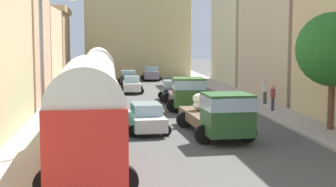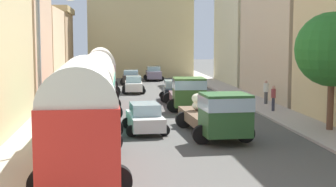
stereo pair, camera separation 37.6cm
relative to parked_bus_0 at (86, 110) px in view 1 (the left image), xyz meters
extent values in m
plane|color=#4F4E4A|center=(4.60, 20.50, -2.33)|extent=(154.00, 154.00, 0.00)
cube|color=#A9A798|center=(-2.65, 20.50, -2.26)|extent=(2.50, 70.00, 0.14)
cube|color=#AFA59E|center=(11.85, 20.50, -2.26)|extent=(2.50, 70.00, 0.14)
cube|color=tan|center=(-6.38, 19.85, 3.37)|extent=(4.95, 9.36, 11.41)
cube|color=beige|center=(-6.64, 30.32, 1.51)|extent=(5.49, 10.41, 7.68)
cube|color=tan|center=(-6.62, 41.67, 1.55)|extent=(5.45, 10.33, 7.76)
cube|color=tan|center=(-6.62, 41.67, 5.77)|extent=(5.99, 10.33, 0.69)
cube|color=#CAB292|center=(15.80, 21.69, 3.22)|extent=(5.39, 13.44, 11.11)
cube|color=beige|center=(15.68, 35.20, 4.53)|extent=(5.16, 11.66, 13.73)
cube|color=tan|center=(4.60, 47.36, 3.37)|extent=(13.13, 6.59, 11.42)
cube|color=tan|center=(0.01, 45.71, 5.46)|extent=(2.81, 2.81, 15.58)
cube|color=tan|center=(9.19, 45.71, 5.46)|extent=(2.81, 2.81, 15.58)
cube|color=red|center=(0.00, 0.00, -0.57)|extent=(2.68, 10.04, 2.53)
cylinder|color=silver|center=(0.00, 0.00, 0.70)|extent=(2.63, 9.83, 2.32)
cube|color=#99B7C6|center=(0.00, 0.00, -0.01)|extent=(2.71, 9.24, 0.81)
cylinder|color=black|center=(-1.22, 3.05, -1.83)|extent=(1.00, 0.35, 1.00)
cylinder|color=black|center=(1.03, 3.12, -1.83)|extent=(1.00, 0.35, 1.00)
cylinder|color=black|center=(-1.03, -3.12, -1.83)|extent=(1.00, 0.35, 1.00)
cylinder|color=black|center=(1.22, -3.05, -1.83)|extent=(1.00, 0.35, 1.00)
cube|color=#388F6E|center=(0.00, 9.00, -0.66)|extent=(2.53, 8.75, 2.35)
cylinder|color=silver|center=(0.00, 9.00, 0.51)|extent=(2.48, 8.58, 2.37)
cube|color=#99B7C6|center=(0.00, 9.00, -0.14)|extent=(2.57, 8.05, 0.75)
cylinder|color=black|center=(-1.11, 11.72, -1.83)|extent=(1.00, 0.35, 1.00)
cylinder|color=black|center=(1.18, 11.69, -1.83)|extent=(1.00, 0.35, 1.00)
cylinder|color=black|center=(-1.18, 6.31, -1.83)|extent=(1.00, 0.35, 1.00)
cylinder|color=black|center=(1.11, 6.28, -1.83)|extent=(1.00, 0.35, 1.00)
cube|color=red|center=(0.00, 18.00, -0.69)|extent=(2.45, 8.29, 2.28)
cylinder|color=silver|center=(0.00, 18.00, 0.45)|extent=(2.40, 8.12, 2.28)
cube|color=#99B7C6|center=(0.00, 18.00, -0.19)|extent=(2.48, 7.63, 0.73)
cylinder|color=black|center=(-1.14, 20.54, -1.83)|extent=(1.00, 0.35, 1.00)
cylinder|color=black|center=(1.07, 20.57, -1.83)|extent=(1.00, 0.35, 1.00)
cylinder|color=black|center=(-1.07, 15.43, -1.83)|extent=(1.00, 0.35, 1.00)
cylinder|color=black|center=(1.14, 15.46, -1.83)|extent=(1.00, 0.35, 1.00)
cube|color=silver|center=(0.00, 27.00, -0.65)|extent=(2.67, 9.99, 2.37)
cylinder|color=silver|center=(0.00, 27.00, 0.54)|extent=(2.61, 9.79, 2.35)
cube|color=#99B7C6|center=(0.00, 27.00, -0.13)|extent=(2.69, 9.19, 0.76)
cylinder|color=black|center=(-1.22, 30.04, -1.83)|extent=(1.00, 0.35, 1.00)
cylinder|color=black|center=(1.06, 30.11, -1.83)|extent=(1.00, 0.35, 1.00)
cylinder|color=black|center=(-1.06, 23.89, -1.83)|extent=(1.00, 0.35, 1.00)
cylinder|color=black|center=(1.22, 23.96, -1.83)|extent=(1.00, 0.35, 1.00)
cube|color=#295329|center=(6.32, 4.24, -0.91)|extent=(2.25, 2.20, 1.94)
cube|color=#99B7C6|center=(6.32, 4.24, -0.37)|extent=(2.29, 2.29, 0.62)
cube|color=brown|center=(6.10, 7.86, -1.61)|extent=(2.43, 5.29, 0.55)
ellipsoid|color=beige|center=(6.36, 8.17, -1.04)|extent=(0.86, 0.99, 0.58)
ellipsoid|color=beige|center=(5.81, 8.57, -1.06)|extent=(1.10, 1.06, 0.55)
ellipsoid|color=beige|center=(6.11, 7.34, -1.10)|extent=(1.11, 1.13, 0.48)
ellipsoid|color=beige|center=(5.91, 8.67, -0.77)|extent=(1.09, 1.06, 0.47)
ellipsoid|color=#E9E7C1|center=(5.75, 8.47, -0.67)|extent=(0.93, 1.06, 0.56)
cylinder|color=black|center=(7.36, 4.53, -1.88)|extent=(0.90, 0.32, 0.90)
cylinder|color=black|center=(5.24, 4.41, -1.88)|extent=(0.90, 0.32, 0.90)
cylinder|color=black|center=(7.10, 8.88, -1.88)|extent=(0.90, 0.32, 0.90)
cylinder|color=black|center=(4.98, 8.75, -1.88)|extent=(0.90, 0.32, 0.90)
cube|color=#365825|center=(6.14, 14.45, -0.94)|extent=(2.12, 2.27, 1.88)
cube|color=#99B7C6|center=(6.14, 14.45, -0.41)|extent=(2.17, 2.36, 0.60)
cube|color=#534041|center=(6.27, 17.93, -1.61)|extent=(2.22, 4.84, 0.55)
ellipsoid|color=beige|center=(6.74, 17.41, -1.06)|extent=(0.70, 0.89, 0.55)
ellipsoid|color=beige|center=(6.20, 16.38, -1.08)|extent=(1.00, 0.84, 0.51)
ellipsoid|color=beige|center=(5.86, 17.26, -1.09)|extent=(0.97, 1.12, 0.48)
ellipsoid|color=beige|center=(6.54, 18.13, -0.65)|extent=(1.09, 1.09, 0.57)
ellipsoid|color=beige|center=(6.24, 19.32, -0.72)|extent=(1.00, 1.03, 0.51)
cylinder|color=black|center=(7.16, 14.53, -1.88)|extent=(0.90, 0.31, 0.90)
cylinder|color=black|center=(5.12, 14.61, -1.88)|extent=(0.90, 0.31, 0.90)
cylinder|color=black|center=(7.32, 18.71, -1.88)|extent=(0.90, 0.31, 0.90)
cylinder|color=black|center=(5.28, 18.78, -1.88)|extent=(0.90, 0.31, 0.90)
cube|color=black|center=(5.88, 21.07, -1.66)|extent=(1.73, 3.74, 0.80)
cube|color=#9CBCBB|center=(5.88, 21.07, -0.99)|extent=(1.47, 1.97, 0.54)
cylinder|color=black|center=(6.61, 19.90, -2.03)|extent=(0.60, 0.21, 0.60)
cylinder|color=black|center=(5.04, 19.97, -2.03)|extent=(0.60, 0.21, 0.60)
cylinder|color=black|center=(6.71, 22.17, -2.03)|extent=(0.60, 0.21, 0.60)
cylinder|color=black|center=(5.14, 22.24, -2.03)|extent=(0.60, 0.21, 0.60)
cube|color=gray|center=(5.81, 40.37, -1.64)|extent=(1.74, 3.87, 0.85)
cube|color=#96BFC8|center=(5.81, 40.37, -0.95)|extent=(1.51, 2.02, 0.54)
cylinder|color=black|center=(6.63, 39.16, -2.03)|extent=(0.60, 0.21, 0.60)
cylinder|color=black|center=(4.95, 39.19, -2.03)|extent=(0.60, 0.21, 0.60)
cylinder|color=black|center=(6.67, 41.54, -2.03)|extent=(0.60, 0.21, 0.60)
cylinder|color=black|center=(4.99, 41.57, -2.03)|extent=(0.60, 0.21, 0.60)
cube|color=silver|center=(2.78, 7.76, -1.72)|extent=(1.91, 4.07, 0.68)
cube|color=#96AEBA|center=(2.78, 7.76, -1.09)|extent=(1.59, 2.16, 0.59)
cylinder|color=black|center=(1.88, 8.93, -2.03)|extent=(0.60, 0.21, 0.60)
cylinder|color=black|center=(3.52, 9.04, -2.03)|extent=(0.60, 0.21, 0.60)
cylinder|color=black|center=(2.04, 6.48, -2.03)|extent=(0.60, 0.21, 0.60)
cylinder|color=black|center=(3.69, 6.59, -2.03)|extent=(0.60, 0.21, 0.60)
cube|color=silver|center=(2.94, 26.98, -1.71)|extent=(1.59, 3.73, 0.70)
cube|color=#90B4BA|center=(2.94, 26.98, -1.08)|extent=(1.37, 1.95, 0.55)
cylinder|color=black|center=(2.21, 28.14, -2.03)|extent=(0.60, 0.21, 0.60)
cylinder|color=black|center=(3.72, 28.11, -2.03)|extent=(0.60, 0.21, 0.60)
cylinder|color=black|center=(2.16, 25.85, -2.03)|extent=(0.60, 0.21, 0.60)
cylinder|color=black|center=(3.67, 25.81, -2.03)|extent=(0.60, 0.21, 0.60)
cube|color=#282320|center=(3.03, 36.04, -1.69)|extent=(1.91, 3.75, 0.75)
cube|color=#8CB6CE|center=(3.03, 36.04, -1.08)|extent=(1.61, 1.98, 0.45)
cylinder|color=black|center=(2.24, 37.22, -2.03)|extent=(0.60, 0.21, 0.60)
cylinder|color=black|center=(3.94, 37.13, -2.03)|extent=(0.60, 0.21, 0.60)
cylinder|color=black|center=(2.11, 34.96, -2.03)|extent=(0.60, 0.21, 0.60)
cylinder|color=black|center=(3.82, 34.86, -2.03)|extent=(0.60, 0.21, 0.60)
cylinder|color=#474749|center=(12.26, 17.23, -2.26)|extent=(0.22, 0.22, 0.14)
cylinder|color=#474749|center=(12.26, 17.23, -1.75)|extent=(0.35, 0.35, 0.89)
cylinder|color=silver|center=(12.26, 17.23, -0.98)|extent=(0.53, 0.53, 0.63)
sphere|color=tan|center=(12.26, 17.23, -0.56)|extent=(0.21, 0.21, 0.21)
cylinder|color=#302F40|center=(11.68, 13.70, -2.26)|extent=(0.17, 0.17, 0.14)
cylinder|color=#302F40|center=(11.68, 13.70, -1.75)|extent=(0.27, 0.27, 0.88)
cylinder|color=#92393E|center=(11.68, 13.70, -1.02)|extent=(0.42, 0.42, 0.58)
sphere|color=tan|center=(11.68, 13.70, -0.62)|extent=(0.22, 0.22, 0.22)
cylinder|color=gray|center=(-1.90, 2.80, 1.06)|extent=(0.16, 0.16, 6.79)
cylinder|color=brown|center=(12.50, 6.68, -0.88)|extent=(0.35, 0.35, 2.91)
sphere|color=#286A28|center=(12.50, 6.68, 2.04)|extent=(3.90, 3.90, 3.90)
camera|label=1|loc=(0.80, -18.62, 2.63)|focal=54.17mm
camera|label=2|loc=(1.17, -18.66, 2.63)|focal=54.17mm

